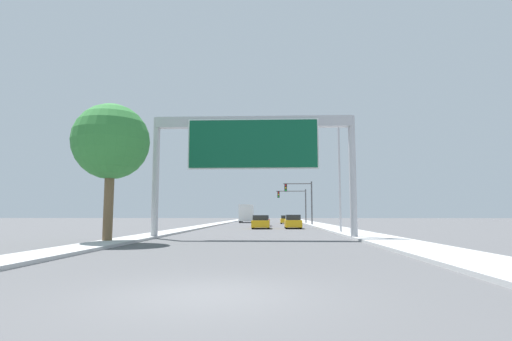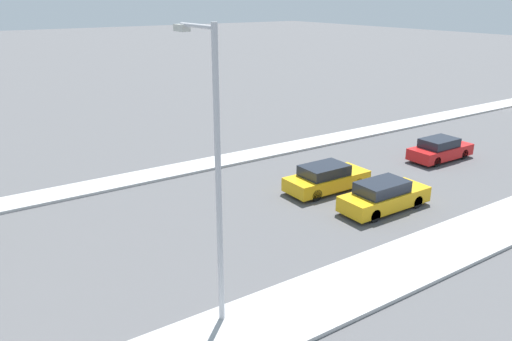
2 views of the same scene
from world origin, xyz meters
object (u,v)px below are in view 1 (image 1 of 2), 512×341
Objects in this scene: car_mid_center at (263,221)px; car_mid_right at (293,222)px; truck_box_primary at (247,214)px; palm_tree_foreground at (111,142)px; sign_gantry at (253,143)px; traffic_light_near_intersection at (303,196)px; traffic_light_mid_block at (296,200)px; street_lamp_right at (336,168)px; car_far_center at (286,220)px; car_far_right at (261,222)px.

car_mid_right reaches higher than car_mid_center.
palm_tree_foreground reaches higher than truck_box_primary.
sign_gantry reaches higher than traffic_light_near_intersection.
car_mid_right is 0.62× the size of palm_tree_foreground.
truck_box_primary is (-3.50, 48.40, -4.55)m from sign_gantry.
car_mid_right is 21.87m from traffic_light_mid_block.
traffic_light_mid_block is 0.61× the size of street_lamp_right.
palm_tree_foreground is at bearing -106.18° from traffic_light_mid_block.
car_mid_right is 21.34m from car_far_center.
car_mid_center is 0.79× the size of traffic_light_mid_block.
sign_gantry is 40.43m from car_far_center.
truck_box_primary is 1.20× the size of traffic_light_near_intersection.
traffic_light_mid_block is at bearing 92.65° from street_lamp_right.
car_mid_right is 0.66× the size of truck_box_primary.
street_lamp_right is (14.35, 11.63, -0.15)m from palm_tree_foreground.
sign_gantry is 40.53m from traffic_light_mid_block.
truck_box_primary is at bearing 96.55° from car_far_right.
car_far_center is 0.59× the size of truck_box_primary.
palm_tree_foreground is at bearing -104.35° from car_far_center.
traffic_light_mid_block is at bearing 8.99° from car_far_center.
palm_tree_foreground is at bearing -103.79° from car_mid_center.
palm_tree_foreground is 0.83× the size of street_lamp_right.
street_lamp_right is at bearing 48.64° from sign_gantry.
traffic_light_near_intersection is (5.49, 30.14, -2.11)m from sign_gantry.
car_far_center is at bearing 101.52° from traffic_light_near_intersection.
truck_box_primary reaches higher than car_mid_center.
car_mid_right is (3.50, 0.63, 0.02)m from car_far_right.
car_mid_center reaches higher than car_far_center.
palm_tree_foreground is at bearing -94.64° from truck_box_primary.
palm_tree_foreground reaches higher than traffic_light_near_intersection.
car_far_right reaches higher than car_far_center.
car_far_right is at bearing -114.19° from traffic_light_near_intersection.
car_mid_center is at bearing 111.39° from car_mid_right.
car_mid_center is 0.73× the size of traffic_light_near_intersection.
sign_gantry is at bearing -85.86° from truck_box_primary.
car_far_center is (3.50, 12.40, -0.03)m from car_mid_center.
street_lamp_right reaches higher than truck_box_primary.
car_far_right is at bearing -83.45° from truck_box_primary.
palm_tree_foreground is at bearing -111.13° from traffic_light_near_intersection.
traffic_light_mid_block is (1.58, 21.59, 3.16)m from car_mid_right.
sign_gantry is 30.71m from traffic_light_near_intersection.
car_far_right is 0.61× the size of palm_tree_foreground.
truck_box_primary is at bearing 99.50° from car_mid_center.
street_lamp_right is at bearing -57.71° from car_far_right.
car_far_center is 0.46× the size of street_lamp_right.
street_lamp_right reaches higher than car_mid_center.
street_lamp_right is (10.09, -40.91, 3.75)m from truck_box_primary.
car_far_center is 0.71× the size of traffic_light_near_intersection.
truck_box_primary is 0.79× the size of street_lamp_right.
car_far_center is 0.56× the size of palm_tree_foreground.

